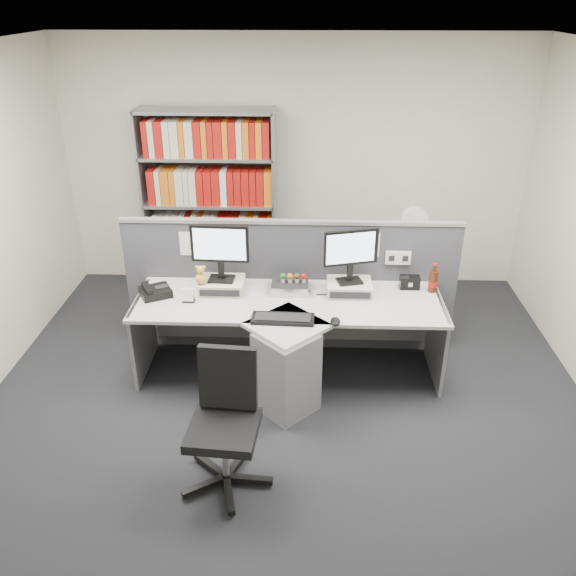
{
  "coord_description": "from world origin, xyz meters",
  "views": [
    {
      "loc": [
        0.15,
        -3.57,
        3.06
      ],
      "look_at": [
        0.0,
        0.65,
        0.92
      ],
      "focal_mm": 36.83,
      "sensor_mm": 36.0,
      "label": 1
    }
  ],
  "objects_px": {
    "desk_phone": "(155,291)",
    "office_chair": "(225,417)",
    "keyboard": "(283,319)",
    "monitor_right": "(351,252)",
    "mouse": "(335,321)",
    "cola_bottle": "(433,281)",
    "filing_cabinet": "(408,280)",
    "shelving_unit": "(210,207)",
    "speaker": "(410,282)",
    "desk": "(288,341)",
    "monitor_left": "(220,248)",
    "desktop_pc": "(290,286)",
    "desk_calendar": "(188,296)",
    "desk_fan": "(414,223)"
  },
  "relations": [
    {
      "from": "office_chair",
      "to": "shelving_unit",
      "type": "bearing_deg",
      "value": 100.19
    },
    {
      "from": "keyboard",
      "to": "cola_bottle",
      "type": "bearing_deg",
      "value": 23.38
    },
    {
      "from": "filing_cabinet",
      "to": "desk_fan",
      "type": "height_order",
      "value": "desk_fan"
    },
    {
      "from": "desk_phone",
      "to": "cola_bottle",
      "type": "bearing_deg",
      "value": 4.01
    },
    {
      "from": "desk_phone",
      "to": "office_chair",
      "type": "bearing_deg",
      "value": -59.87
    },
    {
      "from": "cola_bottle",
      "to": "filing_cabinet",
      "type": "distance_m",
      "value": 1.08
    },
    {
      "from": "filing_cabinet",
      "to": "office_chair",
      "type": "relative_size",
      "value": 0.74
    },
    {
      "from": "desk_phone",
      "to": "speaker",
      "type": "height_order",
      "value": "speaker"
    },
    {
      "from": "desktop_pc",
      "to": "desk_calendar",
      "type": "height_order",
      "value": "desk_calendar"
    },
    {
      "from": "cola_bottle",
      "to": "office_chair",
      "type": "height_order",
      "value": "cola_bottle"
    },
    {
      "from": "desk",
      "to": "desk_calendar",
      "type": "bearing_deg",
      "value": 168.66
    },
    {
      "from": "desk_phone",
      "to": "desk_fan",
      "type": "bearing_deg",
      "value": 25.83
    },
    {
      "from": "mouse",
      "to": "shelving_unit",
      "type": "relative_size",
      "value": 0.06
    },
    {
      "from": "desktop_pc",
      "to": "cola_bottle",
      "type": "height_order",
      "value": "cola_bottle"
    },
    {
      "from": "mouse",
      "to": "monitor_right",
      "type": "bearing_deg",
      "value": 75.98
    },
    {
      "from": "desk_fan",
      "to": "desk_phone",
      "type": "bearing_deg",
      "value": -154.17
    },
    {
      "from": "speaker",
      "to": "monitor_right",
      "type": "bearing_deg",
      "value": -169.03
    },
    {
      "from": "desk_phone",
      "to": "shelving_unit",
      "type": "height_order",
      "value": "shelving_unit"
    },
    {
      "from": "desktop_pc",
      "to": "keyboard",
      "type": "xyz_separation_m",
      "value": [
        -0.04,
        -0.53,
        -0.03
      ]
    },
    {
      "from": "desk",
      "to": "cola_bottle",
      "type": "distance_m",
      "value": 1.36
    },
    {
      "from": "desk_calendar",
      "to": "speaker",
      "type": "distance_m",
      "value": 1.91
    },
    {
      "from": "mouse",
      "to": "speaker",
      "type": "relative_size",
      "value": 0.73
    },
    {
      "from": "keyboard",
      "to": "filing_cabinet",
      "type": "distance_m",
      "value": 1.99
    },
    {
      "from": "monitor_right",
      "to": "mouse",
      "type": "distance_m",
      "value": 0.67
    },
    {
      "from": "desk_fan",
      "to": "office_chair",
      "type": "height_order",
      "value": "desk_fan"
    },
    {
      "from": "desk",
      "to": "office_chair",
      "type": "distance_m",
      "value": 1.12
    },
    {
      "from": "mouse",
      "to": "desk_fan",
      "type": "height_order",
      "value": "desk_fan"
    },
    {
      "from": "cola_bottle",
      "to": "office_chair",
      "type": "distance_m",
      "value": 2.22
    },
    {
      "from": "monitor_left",
      "to": "office_chair",
      "type": "distance_m",
      "value": 1.58
    },
    {
      "from": "keyboard",
      "to": "shelving_unit",
      "type": "xyz_separation_m",
      "value": [
        -0.87,
        1.97,
        0.24
      ]
    },
    {
      "from": "monitor_left",
      "to": "speaker",
      "type": "distance_m",
      "value": 1.67
    },
    {
      "from": "speaker",
      "to": "desk_fan",
      "type": "distance_m",
      "value": 0.95
    },
    {
      "from": "keyboard",
      "to": "office_chair",
      "type": "bearing_deg",
      "value": -110.13
    },
    {
      "from": "mouse",
      "to": "cola_bottle",
      "type": "height_order",
      "value": "cola_bottle"
    },
    {
      "from": "monitor_left",
      "to": "cola_bottle",
      "type": "distance_m",
      "value": 1.85
    },
    {
      "from": "desk_phone",
      "to": "monitor_left",
      "type": "bearing_deg",
      "value": 12.02
    },
    {
      "from": "desk_phone",
      "to": "office_chair",
      "type": "height_order",
      "value": "office_chair"
    },
    {
      "from": "cola_bottle",
      "to": "filing_cabinet",
      "type": "bearing_deg",
      "value": 92.19
    },
    {
      "from": "monitor_right",
      "to": "desk_phone",
      "type": "relative_size",
      "value": 1.48
    },
    {
      "from": "monitor_left",
      "to": "desktop_pc",
      "type": "distance_m",
      "value": 0.69
    },
    {
      "from": "mouse",
      "to": "shelving_unit",
      "type": "xyz_separation_m",
      "value": [
        -1.28,
        2.01,
        0.23
      ]
    },
    {
      "from": "speaker",
      "to": "monitor_left",
      "type": "bearing_deg",
      "value": -176.38
    },
    {
      "from": "mouse",
      "to": "desk_phone",
      "type": "distance_m",
      "value": 1.58
    },
    {
      "from": "desk_phone",
      "to": "filing_cabinet",
      "type": "relative_size",
      "value": 0.46
    },
    {
      "from": "monitor_left",
      "to": "monitor_right",
      "type": "distance_m",
      "value": 1.1
    },
    {
      "from": "monitor_left",
      "to": "desktop_pc",
      "type": "height_order",
      "value": "monitor_left"
    },
    {
      "from": "mouse",
      "to": "desk",
      "type": "bearing_deg",
      "value": 156.79
    },
    {
      "from": "monitor_right",
      "to": "keyboard",
      "type": "xyz_separation_m",
      "value": [
        -0.55,
        -0.5,
        -0.37
      ]
    },
    {
      "from": "desk",
      "to": "cola_bottle",
      "type": "relative_size",
      "value": 9.95
    },
    {
      "from": "mouse",
      "to": "office_chair",
      "type": "height_order",
      "value": "office_chair"
    }
  ]
}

